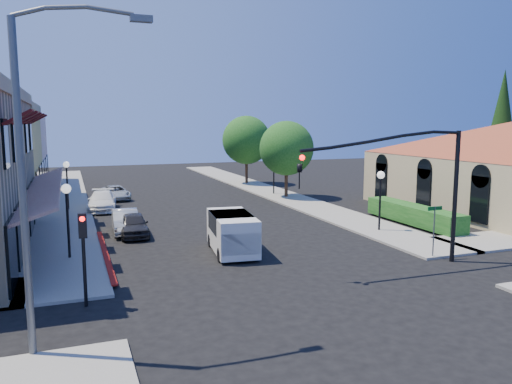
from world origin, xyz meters
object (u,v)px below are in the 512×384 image
object	(u,v)px
street_name_sign	(434,223)
lamppost_right_far	(274,164)
lamppost_left_near	(67,202)
parked_car_d	(116,193)
secondary_signal	(83,242)
parked_car_c	(102,201)
conifer_far	(502,122)
cobra_streetlight	(35,165)
parked_car_a	(134,225)
street_tree_b	(246,140)
white_van	(232,231)
lamppost_left_far	(67,173)
lamppost_right_near	(381,185)
signal_mast_arm	(417,175)
parked_car_b	(125,221)
street_tree_a	(286,148)

from	to	relation	value
street_name_sign	lamppost_right_far	size ratio (longest dim) A/B	0.70
lamppost_left_near	lamppost_right_far	bearing A→B (deg)	43.26
parked_car_d	secondary_signal	bearing A→B (deg)	-103.46
lamppost_right_far	parked_car_c	xyz separation A→B (m)	(-14.70, -2.78, -2.06)
parked_car_d	conifer_far	bearing A→B (deg)	-20.06
cobra_streetlight	parked_car_a	world-z (taller)	cobra_streetlight
secondary_signal	street_tree_b	bearing A→B (deg)	61.23
lamppost_left_near	white_van	distance (m)	7.81
cobra_streetlight	lamppost_left_near	distance (m)	10.34
parked_car_a	parked_car_c	world-z (taller)	parked_car_c
lamppost_left_far	lamppost_right_near	distance (m)	22.02
cobra_streetlight	lamppost_left_near	world-z (taller)	cobra_streetlight
secondary_signal	lamppost_right_far	size ratio (longest dim) A/B	0.93
conifer_far	lamppost_left_far	bearing A→B (deg)	173.75
signal_mast_arm	street_tree_b	bearing A→B (deg)	84.49
signal_mast_arm	parked_car_c	bearing A→B (deg)	121.43
parked_car_a	parked_car_b	size ratio (longest dim) A/B	0.94
cobra_streetlight	parked_car_c	distance (m)	23.86
conifer_far	street_tree_b	xyz separation A→B (m)	(-19.20, 14.00, -1.82)
conifer_far	lamppost_right_far	distance (m)	20.72
parked_car_c	lamppost_left_far	bearing A→B (deg)	167.33
signal_mast_arm	parked_car_d	world-z (taller)	signal_mast_arm
signal_mast_arm	parked_car_b	distance (m)	16.47
signal_mast_arm	lamppost_left_near	bearing A→B (deg)	155.63
cobra_streetlight	lamppost_left_far	xyz separation A→B (m)	(0.65, 24.00, -2.53)
cobra_streetlight	parked_car_c	world-z (taller)	cobra_streetlight
parked_car_d	lamppost_left_far	bearing A→B (deg)	-137.77
street_tree_b	white_van	size ratio (longest dim) A/B	1.56
street_tree_a	secondary_signal	world-z (taller)	street_tree_a
street_name_sign	lamppost_left_far	distance (m)	25.48
lamppost_right_near	conifer_far	bearing A→B (deg)	27.15
signal_mast_arm	lamppost_left_far	size ratio (longest dim) A/B	2.24
parked_car_c	parked_car_d	size ratio (longest dim) A/B	1.14
lamppost_left_far	lamppost_right_far	bearing A→B (deg)	6.71
conifer_far	street_tree_b	size ratio (longest dim) A/B	1.57
lamppost_left_near	secondary_signal	bearing A→B (deg)	-85.66
lamppost_left_far	parked_car_c	bearing A→B (deg)	-18.65
lamppost_right_near	white_van	xyz separation A→B (m)	(-9.51, -1.49, -1.63)
street_name_sign	lamppost_right_near	xyz separation A→B (m)	(1.00, 5.80, 1.04)
conifer_far	parked_car_c	xyz separation A→B (m)	(-34.20, 3.22, -5.68)
white_van	parked_car_b	bearing A→B (deg)	124.20
street_tree_b	lamppost_left_far	distance (m)	20.06
lamppost_right_near	parked_car_a	world-z (taller)	lamppost_right_near
white_van	parked_car_d	distance (m)	20.02
cobra_streetlight	lamppost_left_near	xyz separation A→B (m)	(0.65, 10.00, -2.53)
street_name_sign	lamppost_left_far	size ratio (longest dim) A/B	0.70
street_tree_a	cobra_streetlight	distance (m)	29.99
lamppost_left_near	parked_car_b	world-z (taller)	lamppost_left_near
lamppost_left_far	parked_car_d	world-z (taller)	lamppost_left_far
lamppost_left_near	parked_car_d	size ratio (longest dim) A/B	0.87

